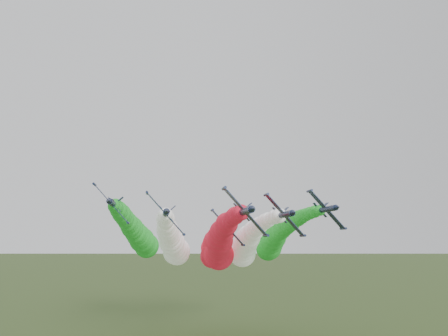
{
  "coord_description": "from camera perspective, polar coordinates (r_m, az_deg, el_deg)",
  "views": [
    {
      "loc": [
        -10.47,
        -75.38,
        33.15
      ],
      "look_at": [
        2.37,
        11.26,
        47.41
      ],
      "focal_mm": 35.0,
      "sensor_mm": 36.0,
      "label": 1
    }
  ],
  "objects": [
    {
      "name": "jet_outer_right",
      "position": [
        148.99,
        6.56,
        -9.32
      ],
      "size": [
        13.87,
        83.91,
        18.33
      ],
      "rotation": [
        0.0,
        0.83,
        0.0
      ],
      "color": "#121B36",
      "rests_on": "ground"
    },
    {
      "name": "jet_outer_left",
      "position": [
        146.29,
        -11.14,
        -8.61
      ],
      "size": [
        13.93,
        83.97,
        18.4
      ],
      "rotation": [
        0.0,
        0.83,
        0.0
      ],
      "color": "#121B36",
      "rests_on": "ground"
    },
    {
      "name": "jet_trail",
      "position": [
        153.77,
        -1.46,
        -10.53
      ],
      "size": [
        13.6,
        83.43,
        17.86
      ],
      "rotation": [
        0.0,
        0.83,
        0.0
      ],
      "color": "#121B36",
      "rests_on": "ground"
    },
    {
      "name": "jet_lead",
      "position": [
        127.78,
        -0.52,
        -9.98
      ],
      "size": [
        14.45,
        84.49,
        18.92
      ],
      "rotation": [
        0.0,
        0.83,
        0.0
      ],
      "color": "#121B36",
      "rests_on": "ground"
    },
    {
      "name": "jet_inner_right",
      "position": [
        139.92,
        2.91,
        -9.92
      ],
      "size": [
        14.19,
        84.23,
        18.66
      ],
      "rotation": [
        0.0,
        0.83,
        0.0
      ],
      "color": "#121B36",
      "rests_on": "ground"
    },
    {
      "name": "jet_inner_left",
      "position": [
        138.22,
        -6.67,
        -9.75
      ],
      "size": [
        13.66,
        83.7,
        18.13
      ],
      "rotation": [
        0.0,
        0.83,
        0.0
      ],
      "color": "#121B36",
      "rests_on": "ground"
    }
  ]
}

